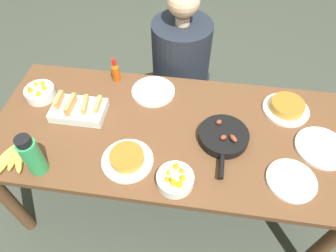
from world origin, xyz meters
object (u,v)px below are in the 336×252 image
object	(u,v)px
person_figure	(180,82)
hot_sauce_bottle	(116,71)
melon_tray	(78,109)
water_bottle	(32,155)
fruit_bowl_mango	(40,92)
empty_plate_far_left	(291,180)
frittata_plate_side	(127,159)
empty_plate_far_right	(322,148)
skillet	(223,137)
frittata_plate_center	(287,107)
empty_plate_near_front	(153,91)
banana_bunch	(11,157)
fruit_bowl_citrus	(175,179)

from	to	relation	value
person_figure	hot_sauce_bottle	bearing A→B (deg)	-138.62
melon_tray	water_bottle	xyz separation A→B (m)	(-0.07, -0.36, 0.08)
fruit_bowl_mango	empty_plate_far_left	bearing A→B (deg)	-14.81
frittata_plate_side	hot_sauce_bottle	distance (m)	0.59
melon_tray	fruit_bowl_mango	bearing A→B (deg)	160.12
empty_plate_far_right	skillet	bearing A→B (deg)	-178.06
hot_sauce_bottle	person_figure	world-z (taller)	person_figure
frittata_plate_center	empty_plate_near_front	xyz separation A→B (m)	(-0.74, 0.04, -0.02)
melon_tray	fruit_bowl_mango	size ratio (longest dim) A/B	1.72
melon_tray	hot_sauce_bottle	bearing A→B (deg)	66.02
banana_bunch	hot_sauce_bottle	world-z (taller)	hot_sauce_bottle
melon_tray	empty_plate_far_left	size ratio (longest dim) A/B	1.26
empty_plate_far_right	hot_sauce_bottle	xyz separation A→B (m)	(-1.12, 0.35, 0.06)
frittata_plate_side	frittata_plate_center	bearing A→B (deg)	29.78
frittata_plate_center	fruit_bowl_citrus	distance (m)	0.75
empty_plate_near_front	empty_plate_far_right	bearing A→B (deg)	-17.04
frittata_plate_side	empty_plate_far_right	world-z (taller)	frittata_plate_side
banana_bunch	fruit_bowl_mango	bearing A→B (deg)	94.67
empty_plate_near_front	frittata_plate_side	bearing A→B (deg)	-94.60
skillet	frittata_plate_side	xyz separation A→B (m)	(-0.44, -0.19, -0.00)
empty_plate_near_front	person_figure	xyz separation A→B (m)	(0.12, 0.39, -0.26)
empty_plate_far_left	frittata_plate_center	bearing A→B (deg)	87.37
person_figure	fruit_bowl_mango	bearing A→B (deg)	-145.26
empty_plate_far_right	hot_sauce_bottle	bearing A→B (deg)	162.69
frittata_plate_center	water_bottle	bearing A→B (deg)	-155.25
skillet	person_figure	bearing A→B (deg)	-155.38
fruit_bowl_mango	skillet	bearing A→B (deg)	-9.06
empty_plate_near_front	fruit_bowl_mango	size ratio (longest dim) A/B	1.50
fruit_bowl_citrus	water_bottle	xyz separation A→B (m)	(-0.63, -0.02, 0.07)
empty_plate_far_left	person_figure	size ratio (longest dim) A/B	0.19
skillet	person_figure	world-z (taller)	person_figure
empty_plate_near_front	fruit_bowl_mango	distance (m)	0.63
hot_sauce_bottle	frittata_plate_center	bearing A→B (deg)	-6.66
frittata_plate_center	person_figure	world-z (taller)	person_figure
banana_bunch	empty_plate_far_left	world-z (taller)	banana_bunch
skillet	fruit_bowl_citrus	xyz separation A→B (m)	(-0.21, -0.27, 0.01)
water_bottle	empty_plate_far_left	bearing A→B (deg)	4.91
melon_tray	empty_plate_far_right	distance (m)	1.25
melon_tray	frittata_plate_side	size ratio (longest dim) A/B	1.16
skillet	fruit_bowl_citrus	size ratio (longest dim) A/B	2.22
melon_tray	empty_plate_far_left	world-z (taller)	melon_tray
melon_tray	water_bottle	bearing A→B (deg)	-101.06
empty_plate_near_front	skillet	bearing A→B (deg)	-35.39
frittata_plate_side	fruit_bowl_mango	size ratio (longest dim) A/B	1.49
empty_plate_near_front	water_bottle	size ratio (longest dim) A/B	1.07
skillet	banana_bunch	bearing A→B (deg)	-73.81
banana_bunch	empty_plate_far_right	bearing A→B (deg)	10.61
skillet	frittata_plate_side	distance (m)	0.48
melon_tray	frittata_plate_side	bearing A→B (deg)	-38.88
banana_bunch	water_bottle	size ratio (longest dim) A/B	0.86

